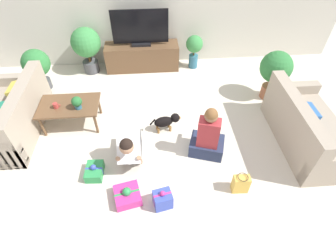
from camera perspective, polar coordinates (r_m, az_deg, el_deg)
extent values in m
plane|color=beige|center=(4.40, -2.34, -3.51)|extent=(16.00, 16.00, 0.00)
cube|color=beige|center=(5.91, -4.17, 24.98)|extent=(8.40, 0.06, 2.60)
cube|color=tan|center=(5.19, -30.92, 0.94)|extent=(0.89, 1.75, 0.42)
cube|color=tan|center=(4.79, -29.05, 4.83)|extent=(0.20, 1.75, 0.42)
cube|color=tan|center=(5.70, -28.85, 7.12)|extent=(0.89, 0.16, 0.60)
cube|color=#EACC4C|center=(5.11, -30.03, 6.09)|extent=(0.18, 0.34, 0.32)
cube|color=#288E6B|center=(4.73, -31.93, 1.94)|extent=(0.18, 0.34, 0.32)
cube|color=tan|center=(4.83, 28.17, -1.22)|extent=(0.89, 1.75, 0.42)
cube|color=tan|center=(4.40, 26.13, 2.30)|extent=(0.20, 1.75, 0.42)
cube|color=tan|center=(5.28, 24.97, 5.63)|extent=(0.89, 0.16, 0.60)
cube|color=#3366AD|center=(4.53, 28.13, 1.86)|extent=(0.18, 0.34, 0.32)
cube|color=brown|center=(4.73, -20.81, 4.21)|extent=(1.00, 0.63, 0.03)
cylinder|color=brown|center=(4.83, -25.68, -0.14)|extent=(0.04, 0.04, 0.41)
cylinder|color=brown|center=(4.57, -15.42, 0.48)|extent=(0.04, 0.04, 0.41)
cylinder|color=brown|center=(5.19, -24.36, 3.79)|extent=(0.04, 0.04, 0.41)
cylinder|color=brown|center=(4.94, -14.76, 4.55)|extent=(0.04, 0.04, 0.41)
cube|color=brown|center=(6.06, -5.62, 14.79)|extent=(1.59, 0.47, 0.57)
cube|color=black|center=(5.91, -5.83, 17.38)|extent=(0.41, 0.20, 0.05)
cube|color=black|center=(5.75, -6.12, 20.70)|extent=(1.17, 0.03, 0.70)
cylinder|color=#4C4C51|center=(6.05, -25.36, 8.32)|extent=(0.29, 0.29, 0.20)
cylinder|color=brown|center=(5.96, -25.88, 9.70)|extent=(0.05, 0.05, 0.16)
sphere|color=#337F3D|center=(5.81, -26.83, 12.13)|extent=(0.53, 0.53, 0.53)
cylinder|color=#A36042|center=(5.58, 20.97, 7.05)|extent=(0.29, 0.29, 0.26)
cylinder|color=brown|center=(5.46, 21.54, 8.84)|extent=(0.05, 0.05, 0.18)
sphere|color=#337F3D|center=(5.29, 22.50, 11.77)|extent=(0.58, 0.58, 0.58)
cylinder|color=#336B84|center=(6.16, 5.50, 13.91)|extent=(0.20, 0.20, 0.30)
cylinder|color=brown|center=(6.06, 5.63, 15.57)|extent=(0.04, 0.04, 0.11)
sphere|color=#3D8E47|center=(5.96, 5.78, 17.35)|extent=(0.37, 0.37, 0.37)
cylinder|color=#4C4C51|center=(6.23, -16.34, 12.38)|extent=(0.33, 0.33, 0.25)
cylinder|color=brown|center=(6.12, -16.75, 14.09)|extent=(0.06, 0.06, 0.18)
sphere|color=#3D8E47|center=(5.96, -17.47, 16.98)|extent=(0.61, 0.61, 0.61)
cube|color=#23232D|center=(4.20, -7.89, -4.22)|extent=(0.30, 0.45, 0.28)
cube|color=white|center=(3.79, -8.50, -4.51)|extent=(0.33, 0.51, 0.46)
sphere|color=tan|center=(3.51, -9.01, -4.48)|extent=(0.20, 0.20, 0.20)
sphere|color=black|center=(3.48, -9.07, -4.11)|extent=(0.18, 0.18, 0.18)
cylinder|color=tan|center=(3.88, -10.42, -7.46)|extent=(0.07, 0.27, 0.41)
cylinder|color=tan|center=(3.85, -6.14, -7.34)|extent=(0.07, 0.27, 0.41)
cube|color=#283351|center=(4.22, 8.39, -4.29)|extent=(0.62, 0.54, 0.24)
cube|color=#AD3338|center=(3.92, 8.82, -1.46)|extent=(0.37, 0.29, 0.48)
sphere|color=#8E6647|center=(3.70, 9.39, 2.21)|extent=(0.20, 0.20, 0.20)
sphere|color=brown|center=(3.67, 9.44, 2.51)|extent=(0.18, 0.18, 0.18)
cylinder|color=#8E6647|center=(4.12, 10.80, -0.45)|extent=(0.13, 0.26, 0.06)
cylinder|color=#8E6647|center=(4.12, 7.29, 0.12)|extent=(0.13, 0.26, 0.06)
ellipsoid|color=black|center=(4.46, -0.96, 0.92)|extent=(0.35, 0.22, 0.19)
sphere|color=black|center=(4.46, 1.57, 1.79)|extent=(0.16, 0.16, 0.16)
sphere|color=olive|center=(4.49, 2.35, 1.80)|extent=(0.07, 0.07, 0.07)
cylinder|color=black|center=(4.40, -3.39, 0.85)|extent=(0.11, 0.05, 0.12)
cylinder|color=olive|center=(4.54, 0.50, -0.60)|extent=(0.04, 0.04, 0.10)
cylinder|color=olive|center=(4.61, 0.18, 0.28)|extent=(0.04, 0.04, 0.10)
cylinder|color=olive|center=(4.51, -2.08, -1.06)|extent=(0.04, 0.04, 0.10)
cylinder|color=olive|center=(4.58, -2.36, -0.17)|extent=(0.04, 0.04, 0.10)
cube|color=#CC3389|center=(3.75, -8.80, -14.72)|extent=(0.41, 0.41, 0.14)
cube|color=#2D934C|center=(3.75, -8.80, -14.72)|extent=(0.34, 0.10, 0.14)
sphere|color=#2D934C|center=(3.67, -8.97, -13.95)|extent=(0.12, 0.12, 0.12)
cube|color=#3D51BC|center=(3.62, -1.16, -15.70)|extent=(0.28, 0.25, 0.25)
cube|color=#CC3389|center=(3.62, -1.16, -15.70)|extent=(0.24, 0.08, 0.25)
sphere|color=#CC3389|center=(3.49, -1.20, -14.47)|extent=(0.07, 0.07, 0.07)
cube|color=#2D934C|center=(4.08, -15.70, -9.49)|extent=(0.26, 0.34, 0.15)
cube|color=#3D51BC|center=(4.08, -15.70, -9.49)|extent=(0.25, 0.04, 0.15)
sphere|color=#3D51BC|center=(4.00, -15.97, -8.65)|extent=(0.08, 0.08, 0.08)
cube|color=#E5B74C|center=(3.85, 15.53, -12.06)|extent=(0.23, 0.13, 0.29)
torus|color=#4C3823|center=(3.72, 16.02, -10.63)|extent=(0.15, 0.15, 0.01)
cylinder|color=#B23D38|center=(4.70, -23.28, 4.10)|extent=(0.08, 0.08, 0.09)
torus|color=#B23D38|center=(4.69, -22.70, 4.19)|extent=(0.06, 0.01, 0.06)
cylinder|color=#336B84|center=(4.57, -18.97, 4.06)|extent=(0.11, 0.11, 0.07)
sphere|color=#286B33|center=(4.51, -19.27, 5.05)|extent=(0.17, 0.17, 0.17)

